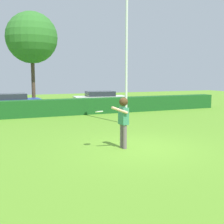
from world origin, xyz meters
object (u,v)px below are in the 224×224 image
object	(u,v)px
person	(123,117)
parked_car_blue	(10,102)
parked_car_white	(100,98)
lamppost	(126,53)
oak_tree	(32,38)
frisbee	(99,112)

from	to	relation	value
person	parked_car_blue	world-z (taller)	person
person	parked_car_white	world-z (taller)	person
lamppost	parked_car_blue	world-z (taller)	lamppost
person	oak_tree	distance (m)	14.82
oak_tree	frisbee	bearing A→B (deg)	-89.07
oak_tree	parked_car_white	bearing A→B (deg)	-14.06
person	parked_car_blue	xyz separation A→B (m)	(-2.91, 12.48, -0.41)
frisbee	lamppost	size ratio (longest dim) A/B	0.04
parked_car_white	oak_tree	world-z (taller)	oak_tree
frisbee	parked_car_white	bearing A→B (deg)	69.12
person	oak_tree	xyz separation A→B (m)	(-1.02, 14.16, 4.25)
person	lamppost	bearing A→B (deg)	62.88
parked_car_white	oak_tree	bearing A→B (deg)	165.94
person	frisbee	bearing A→B (deg)	164.13
parked_car_blue	oak_tree	xyz separation A→B (m)	(1.89, 1.68, 4.67)
frisbee	oak_tree	world-z (taller)	oak_tree
lamppost	person	bearing A→B (deg)	-117.12
parked_car_white	lamppost	bearing A→B (deg)	-101.68
parked_car_blue	parked_car_white	size ratio (longest dim) A/B	0.98
frisbee	lamppost	world-z (taller)	lamppost
frisbee	parked_car_white	size ratio (longest dim) A/B	0.06
frisbee	lamppost	distance (m)	5.76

